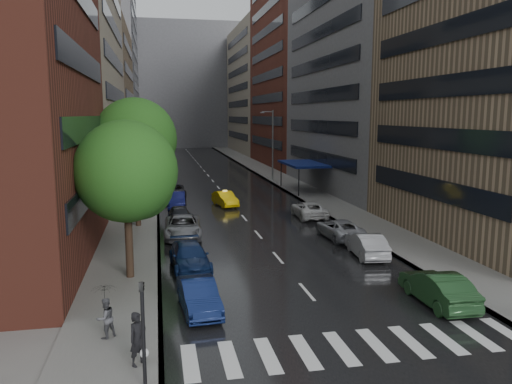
# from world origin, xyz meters

# --- Properties ---
(ground) EXTENTS (220.00, 220.00, 0.00)m
(ground) POSITION_xyz_m (0.00, 0.00, 0.00)
(ground) COLOR gray
(ground) RESTS_ON ground
(road) EXTENTS (14.00, 140.00, 0.01)m
(road) POSITION_xyz_m (0.00, 50.00, 0.01)
(road) COLOR black
(road) RESTS_ON ground
(sidewalk_left) EXTENTS (4.00, 140.00, 0.15)m
(sidewalk_left) POSITION_xyz_m (-9.00, 50.00, 0.07)
(sidewalk_left) COLOR gray
(sidewalk_left) RESTS_ON ground
(sidewalk_right) EXTENTS (4.00, 140.00, 0.15)m
(sidewalk_right) POSITION_xyz_m (9.00, 50.00, 0.07)
(sidewalk_right) COLOR gray
(sidewalk_right) RESTS_ON ground
(crosswalk) EXTENTS (13.15, 2.80, 0.01)m
(crosswalk) POSITION_xyz_m (0.20, -2.00, 0.01)
(crosswalk) COLOR silver
(crosswalk) RESTS_ON ground
(buildings_left) EXTENTS (8.00, 108.00, 38.00)m
(buildings_left) POSITION_xyz_m (-15.00, 58.79, 15.99)
(buildings_left) COLOR maroon
(buildings_left) RESTS_ON ground
(buildings_right) EXTENTS (8.05, 109.10, 36.00)m
(buildings_right) POSITION_xyz_m (15.00, 56.70, 15.03)
(buildings_right) COLOR #937A5B
(buildings_right) RESTS_ON ground
(building_far) EXTENTS (40.00, 14.00, 32.00)m
(building_far) POSITION_xyz_m (0.00, 118.00, 16.00)
(building_far) COLOR slate
(building_far) RESTS_ON ground
(tree_near) EXTENTS (5.26, 5.26, 8.38)m
(tree_near) POSITION_xyz_m (-8.60, 7.61, 5.73)
(tree_near) COLOR #382619
(tree_near) RESTS_ON ground
(tree_mid) EXTENTS (6.20, 6.20, 9.89)m
(tree_mid) POSITION_xyz_m (-8.60, 20.10, 6.77)
(tree_mid) COLOR #382619
(tree_mid) RESTS_ON ground
(tree_far) EXTENTS (5.14, 5.14, 8.19)m
(tree_far) POSITION_xyz_m (-8.60, 34.38, 5.60)
(tree_far) COLOR #382619
(tree_far) RESTS_ON ground
(taxi) EXTENTS (2.25, 4.37, 1.37)m
(taxi) POSITION_xyz_m (-0.82, 27.87, 0.69)
(taxi) COLOR yellow
(taxi) RESTS_ON ground
(parked_cars_left) EXTENTS (2.75, 36.08, 1.53)m
(parked_cars_left) POSITION_xyz_m (-5.40, 18.94, 0.73)
(parked_cars_left) COLOR #0F1C49
(parked_cars_left) RESTS_ON ground
(parked_cars_right) EXTENTS (2.54, 24.69, 1.55)m
(parked_cars_right) POSITION_xyz_m (5.40, 12.28, 0.71)
(parked_cars_right) COLOR #1B3D1E
(parked_cars_right) RESTS_ON ground
(ped_bag_walker) EXTENTS (0.81, 0.79, 1.88)m
(ped_bag_walker) POSITION_xyz_m (-7.84, -2.08, 1.06)
(ped_bag_walker) COLOR black
(ped_bag_walker) RESTS_ON sidewalk_left
(ped_black_umbrella) EXTENTS (0.97, 0.98, 2.09)m
(ped_black_umbrella) POSITION_xyz_m (-9.14, 0.32, 1.40)
(ped_black_umbrella) COLOR #505055
(ped_black_umbrella) RESTS_ON sidewalk_left
(traffic_light) EXTENTS (0.18, 0.15, 3.45)m
(traffic_light) POSITION_xyz_m (-7.60, -3.60, 2.23)
(traffic_light) COLOR black
(traffic_light) RESTS_ON sidewalk_left
(street_lamp_left) EXTENTS (1.74, 0.22, 9.00)m
(street_lamp_left) POSITION_xyz_m (-7.72, 30.00, 4.89)
(street_lamp_left) COLOR gray
(street_lamp_left) RESTS_ON sidewalk_left
(street_lamp_right) EXTENTS (1.74, 0.22, 9.00)m
(street_lamp_right) POSITION_xyz_m (7.72, 45.00, 4.89)
(street_lamp_right) COLOR gray
(street_lamp_right) RESTS_ON sidewalk_right
(awning) EXTENTS (4.00, 8.00, 3.12)m
(awning) POSITION_xyz_m (8.98, 35.00, 3.13)
(awning) COLOR navy
(awning) RESTS_ON sidewalk_right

